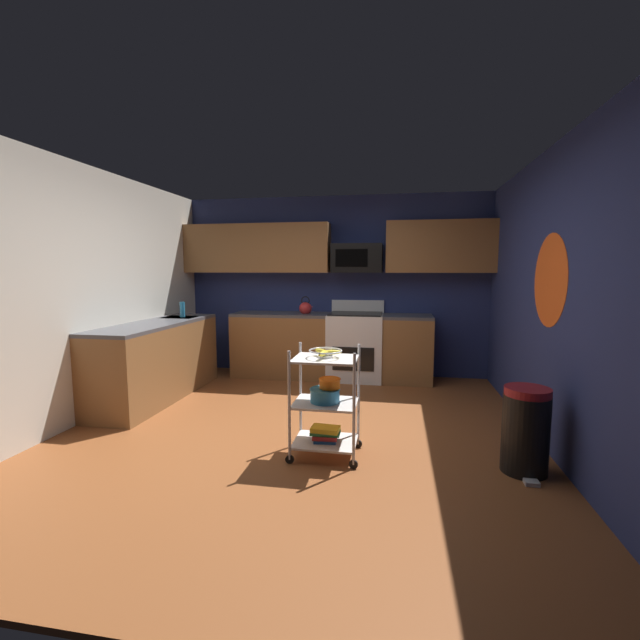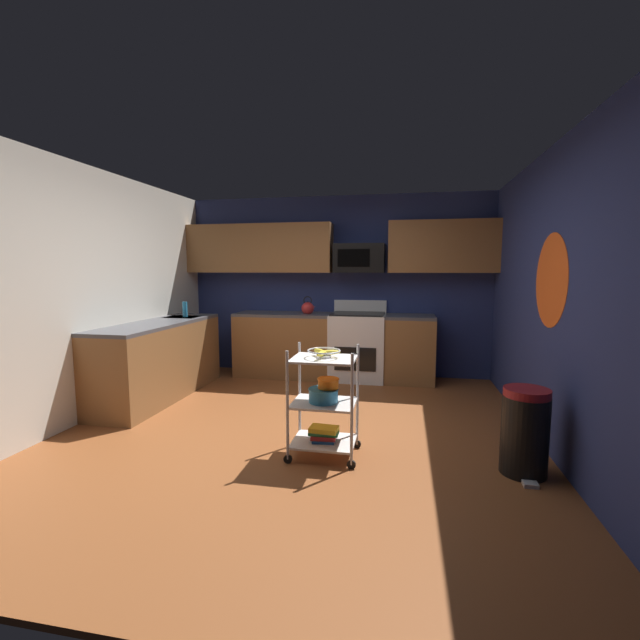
{
  "view_description": "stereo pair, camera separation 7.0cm",
  "coord_description": "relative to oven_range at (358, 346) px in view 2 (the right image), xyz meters",
  "views": [
    {
      "loc": [
        0.91,
        -3.85,
        1.54
      ],
      "look_at": [
        0.18,
        0.26,
        1.05
      ],
      "focal_mm": 24.04,
      "sensor_mm": 36.0,
      "label": 1
    },
    {
      "loc": [
        0.98,
        -3.84,
        1.54
      ],
      "look_at": [
        0.18,
        0.26,
        1.05
      ],
      "focal_mm": 24.04,
      "sensor_mm": 36.0,
      "label": 2
    }
  ],
  "objects": [
    {
      "name": "floor",
      "position": [
        -0.36,
        -2.1,
        -0.5
      ],
      "size": [
        4.4,
        4.8,
        0.04
      ],
      "primitive_type": "cube",
      "color": "brown",
      "rests_on": "ground"
    },
    {
      "name": "wall_back",
      "position": [
        -0.36,
        0.33,
        0.82
      ],
      "size": [
        4.52,
        0.06,
        2.6
      ],
      "primitive_type": "cube",
      "color": "navy",
      "rests_on": "ground"
    },
    {
      "name": "wall_left",
      "position": [
        -2.59,
        -2.1,
        0.82
      ],
      "size": [
        0.06,
        4.8,
        2.6
      ],
      "primitive_type": "cube",
      "color": "silver",
      "rests_on": "ground"
    },
    {
      "name": "wall_right",
      "position": [
        1.87,
        -2.1,
        0.82
      ],
      "size": [
        0.06,
        4.8,
        2.6
      ],
      "primitive_type": "cube",
      "color": "navy",
      "rests_on": "ground"
    },
    {
      "name": "wall_flower_decal",
      "position": [
        1.84,
        -2.0,
        0.97
      ],
      "size": [
        0.0,
        0.8,
        0.8
      ],
      "primitive_type": "cylinder",
      "rotation": [
        0.0,
        1.57,
        0.0
      ],
      "color": "#E5591E"
    },
    {
      "name": "counter_run",
      "position": [
        -1.17,
        -0.57,
        -0.01
      ],
      "size": [
        3.61,
        2.65,
        0.92
      ],
      "color": "brown",
      "rests_on": "ground"
    },
    {
      "name": "oven_range",
      "position": [
        0.0,
        0.0,
        0.0
      ],
      "size": [
        0.76,
        0.65,
        1.1
      ],
      "color": "white",
      "rests_on": "ground"
    },
    {
      "name": "upper_cabinets",
      "position": [
        -0.44,
        0.13,
        1.37
      ],
      "size": [
        4.4,
        0.33,
        0.7
      ],
      "color": "brown"
    },
    {
      "name": "microwave",
      "position": [
        -0.0,
        0.1,
        1.22
      ],
      "size": [
        0.7,
        0.39,
        0.4
      ],
      "color": "black"
    },
    {
      "name": "rolling_cart",
      "position": [
        -0.0,
        -2.58,
        -0.03
      ],
      "size": [
        0.58,
        0.42,
        0.91
      ],
      "color": "silver",
      "rests_on": "ground"
    },
    {
      "name": "fruit_bowl",
      "position": [
        -0.0,
        -2.58,
        0.4
      ],
      "size": [
        0.27,
        0.27,
        0.07
      ],
      "color": "silver",
      "rests_on": "rolling_cart"
    },
    {
      "name": "mixing_bowl_large",
      "position": [
        -0.01,
        -2.58,
        0.04
      ],
      "size": [
        0.25,
        0.25,
        0.11
      ],
      "color": "#338CBF",
      "rests_on": "rolling_cart"
    },
    {
      "name": "mixing_bowl_small",
      "position": [
        0.03,
        -2.57,
        0.14
      ],
      "size": [
        0.18,
        0.18,
        0.08
      ],
      "color": "orange",
      "rests_on": "rolling_cart"
    },
    {
      "name": "book_stack",
      "position": [
        -0.0,
        -2.58,
        -0.29
      ],
      "size": [
        0.25,
        0.19,
        0.12
      ],
      "color": "#1E4C8C",
      "rests_on": "rolling_cart"
    },
    {
      "name": "kettle",
      "position": [
        -0.72,
        -0.0,
        0.52
      ],
      "size": [
        0.21,
        0.18,
        0.26
      ],
      "color": "red",
      "rests_on": "counter_run"
    },
    {
      "name": "dish_soap_bottle",
      "position": [
        -2.21,
        -0.76,
        0.54
      ],
      "size": [
        0.06,
        0.06,
        0.2
      ],
      "primitive_type": "cylinder",
      "color": "#2D8CBF",
      "rests_on": "counter_run"
    },
    {
      "name": "trash_can",
      "position": [
        1.54,
        -2.6,
        -0.15
      ],
      "size": [
        0.34,
        0.42,
        0.66
      ],
      "color": "black",
      "rests_on": "ground"
    }
  ]
}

